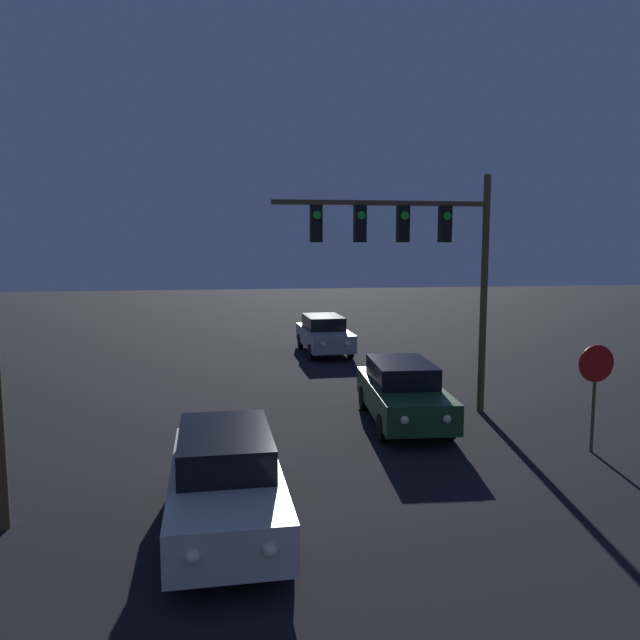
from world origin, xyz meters
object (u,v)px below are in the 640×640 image
Objects in this scene: car_near at (226,479)px; stop_sign at (595,377)px; car_far at (324,334)px; traffic_signal_mast at (419,247)px; car_mid at (403,392)px.

stop_sign is at bearing -164.16° from car_near.
car_far is 10.04m from traffic_signal_mast.
stop_sign reaches higher than car_near.
car_far is at bearing -106.17° from car_near.
traffic_signal_mast is (0.55, 0.66, 3.52)m from car_mid.
car_near is at bearing 73.60° from car_far.
car_far is 0.74× the size of traffic_signal_mast.
car_mid is 0.75× the size of traffic_signal_mast.
stop_sign reaches higher than car_far.
traffic_signal_mast is 5.15m from stop_sign.
car_near and car_mid have the same top height.
car_near is at bearing -162.91° from stop_sign.
car_near is 1.00× the size of car_far.
car_near is 1.96× the size of stop_sign.
car_mid is at bearing -129.64° from traffic_signal_mast.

